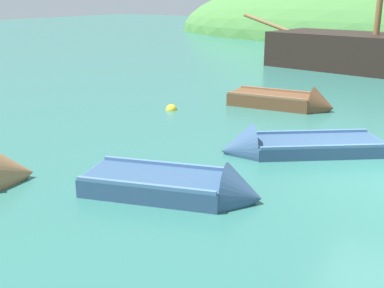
% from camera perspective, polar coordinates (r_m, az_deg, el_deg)
% --- Properties ---
extents(rowboat_outer_left, '(3.46, 2.13, 1.16)m').
position_cam_1_polar(rowboat_outer_left, '(8.69, -0.78, -5.50)').
color(rowboat_outer_left, '#335175').
rests_on(rowboat_outer_left, ground).
extents(rowboat_outer_right, '(3.44, 1.57, 1.20)m').
position_cam_1_polar(rowboat_outer_right, '(15.75, 11.34, 4.78)').
color(rowboat_outer_right, brown).
rests_on(rowboat_outer_right, ground).
extents(rowboat_near_dock, '(3.69, 3.27, 1.22)m').
position_cam_1_polar(rowboat_near_dock, '(11.27, 11.03, -0.58)').
color(rowboat_near_dock, '#335175').
rests_on(rowboat_near_dock, ground).
extents(buoy_yellow, '(0.36, 0.36, 0.36)m').
position_cam_1_polar(buoy_yellow, '(15.21, -2.47, 4.10)').
color(buoy_yellow, yellow).
rests_on(buoy_yellow, ground).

